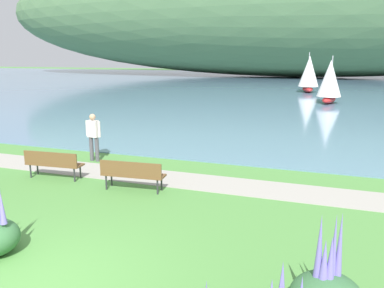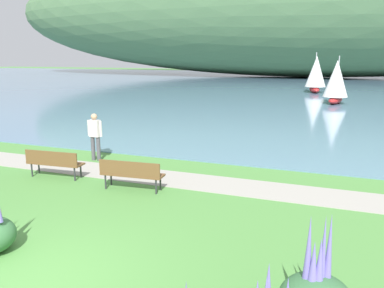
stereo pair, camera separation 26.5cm
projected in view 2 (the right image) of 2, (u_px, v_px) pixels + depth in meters
The scene contains 9 objects.
ground_plane at pixel (32, 285), 6.39m from camera, with size 200.00×200.00×0.00m, color #518E42.
bay_water at pixel (301, 84), 50.35m from camera, with size 180.00×80.00×0.04m, color #5B7F9E.
distant_hillside at pixel (307, 2), 64.85m from camera, with size 116.94×28.00×24.74m, color #4C7047.
shoreline_path at pixel (174, 179), 11.87m from camera, with size 60.00×1.50×0.01m, color #A39E93.
park_bench_near_camera at pixel (131, 173), 10.77m from camera, with size 1.83×0.62×0.88m.
park_bench_further_along at pixel (54, 162), 11.89m from camera, with size 1.83×0.61×0.88m.
person_at_shoreline at pixel (95, 134), 13.79m from camera, with size 0.61×0.24×1.71m.
sailboat_nearest_to_shore at pixel (316, 74), 38.81m from camera, with size 2.33×3.50×3.98m.
sailboat_mid_bay at pixel (336, 81), 29.73m from camera, with size 2.14×3.22×3.65m.
Camera 2 is at (4.47, -4.42, 3.71)m, focal length 36.20 mm.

